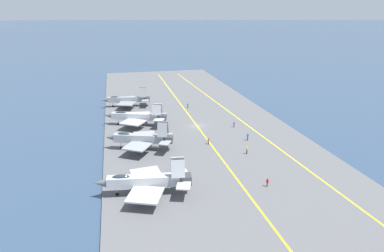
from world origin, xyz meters
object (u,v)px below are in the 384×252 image
(crew_purple_vest, at_px, (234,124))
(crew_yellow_vest, at_px, (247,150))
(parked_jet_third, at_px, (136,116))
(crew_red_vest, at_px, (267,182))
(crew_green_vest, at_px, (188,105))
(crew_brown_vest, at_px, (208,141))
(parked_jet_second, at_px, (140,138))
(parked_jet_fourth, at_px, (127,99))
(crew_blue_vest, at_px, (248,137))
(parked_jet_nearest, at_px, (145,181))

(crew_purple_vest, bearing_deg, crew_yellow_vest, 169.50)
(parked_jet_third, bearing_deg, crew_red_vest, -152.87)
(parked_jet_third, bearing_deg, crew_green_vest, -51.76)
(crew_green_vest, relative_size, crew_brown_vest, 1.04)
(crew_purple_vest, relative_size, crew_brown_vest, 0.99)
(parked_jet_second, relative_size, crew_green_vest, 8.68)
(parked_jet_second, height_order, parked_jet_fourth, parked_jet_second)
(crew_yellow_vest, bearing_deg, parked_jet_third, 41.45)
(crew_brown_vest, bearing_deg, crew_blue_vest, -88.48)
(parked_jet_nearest, height_order, crew_brown_vest, parked_jet_nearest)
(crew_green_vest, relative_size, crew_purple_vest, 1.05)
(parked_jet_fourth, relative_size, crew_green_vest, 8.72)
(parked_jet_fourth, xyz_separation_m, crew_yellow_vest, (-45.20, -23.77, -1.44))
(parked_jet_third, height_order, crew_brown_vest, parked_jet_third)
(parked_jet_second, relative_size, parked_jet_fourth, 0.99)
(parked_jet_second, bearing_deg, crew_yellow_vest, -108.88)
(parked_jet_nearest, bearing_deg, crew_yellow_vest, -62.18)
(parked_jet_nearest, xyz_separation_m, parked_jet_third, (37.59, -1.22, 0.01))
(parked_jet_nearest, bearing_deg, crew_purple_vest, -41.68)
(parked_jet_nearest, xyz_separation_m, parked_jet_second, (20.11, -0.90, 0.20))
(parked_jet_third, xyz_separation_m, crew_brown_vest, (-17.78, -15.53, -1.65))
(crew_green_vest, height_order, crew_blue_vest, crew_blue_vest)
(parked_jet_nearest, xyz_separation_m, crew_green_vest, (51.28, -18.60, -1.59))
(crew_brown_vest, bearing_deg, parked_jet_third, 41.13)
(parked_jet_nearest, relative_size, parked_jet_fourth, 1.06)
(crew_purple_vest, relative_size, crew_red_vest, 1.00)
(crew_red_vest, height_order, crew_brown_vest, crew_brown_vest)
(parked_jet_third, bearing_deg, crew_brown_vest, -138.87)
(parked_jet_fourth, relative_size, crew_purple_vest, 9.16)
(parked_jet_fourth, distance_m, crew_yellow_vest, 51.09)
(parked_jet_fourth, height_order, crew_blue_vest, parked_jet_fourth)
(crew_yellow_vest, distance_m, crew_red_vest, 14.72)
(parked_jet_nearest, bearing_deg, crew_blue_vest, -53.05)
(parked_jet_third, height_order, parked_jet_fourth, parked_jet_fourth)
(parked_jet_second, height_order, crew_brown_vest, parked_jet_second)
(parked_jet_third, xyz_separation_m, crew_purple_vest, (-7.55, -25.53, -1.65))
(crew_green_vest, relative_size, crew_red_vest, 1.05)
(parked_jet_second, height_order, crew_yellow_vest, parked_jet_second)
(crew_yellow_vest, bearing_deg, crew_brown_vest, 42.20)
(crew_yellow_vest, relative_size, crew_purple_vest, 1.07)
(parked_jet_second, distance_m, crew_purple_vest, 27.75)
(parked_jet_third, bearing_deg, crew_yellow_vest, -138.55)
(crew_yellow_vest, bearing_deg, parked_jet_fourth, 27.74)
(parked_jet_nearest, bearing_deg, parked_jet_second, -2.57)
(parked_jet_nearest, xyz_separation_m, parked_jet_fourth, (57.59, 0.30, -0.13))
(parked_jet_nearest, height_order, parked_jet_fourth, parked_jet_nearest)
(parked_jet_fourth, xyz_separation_m, crew_brown_vest, (-37.78, -17.04, -1.50))
(crew_blue_vest, xyz_separation_m, crew_red_vest, (-22.28, 5.08, -0.07))
(parked_jet_fourth, bearing_deg, crew_green_vest, -108.46)
(parked_jet_second, relative_size, crew_red_vest, 9.07)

